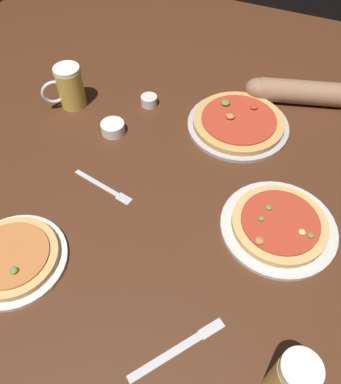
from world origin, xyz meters
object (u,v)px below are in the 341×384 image
knife_right (178,349)px  beer_mug_dark (69,87)px  pizza_plate_near (13,258)px  pizza_plate_side (279,225)px  pizza_plate_far (238,123)px  beer_mug_amber (292,383)px  fork_left (104,187)px  diner_arm (293,92)px  ramekin_sauce (149,101)px  ramekin_butter (113,128)px

knife_right → beer_mug_dark: bearing=137.0°
pizza_plate_near → beer_mug_dark: size_ratio=1.83×
pizza_plate_side → knife_right: (-0.12, -0.39, -0.01)m
pizza_plate_far → beer_mug_dark: beer_mug_dark is taller
pizza_plate_far → pizza_plate_near: bearing=-117.2°
beer_mug_amber → pizza_plate_near: bearing=177.6°
pizza_plate_near → fork_left: (0.09, 0.30, -0.01)m
pizza_plate_side → beer_mug_dark: (-0.78, 0.22, 0.06)m
pizza_plate_side → fork_left: size_ratio=1.51×
beer_mug_amber → knife_right: 0.24m
pizza_plate_near → diner_arm: (0.49, 0.91, 0.02)m
pizza_plate_far → beer_mug_dark: size_ratio=2.28×
ramekin_sauce → diner_arm: 0.50m
beer_mug_dark → knife_right: (0.66, -0.61, -0.07)m
beer_mug_amber → knife_right: size_ratio=0.88×
pizza_plate_near → pizza_plate_side: size_ratio=0.87×
beer_mug_dark → knife_right: size_ratio=0.71×
ramekin_sauce → fork_left: ramekin_sauce is taller
pizza_plate_side → ramekin_sauce: size_ratio=5.52×
pizza_plate_far → fork_left: size_ratio=1.63×
fork_left → diner_arm: (0.41, 0.61, 0.04)m
fork_left → diner_arm: 0.73m
ramekin_butter → pizza_plate_side: bearing=-14.7°
beer_mug_amber → ramekin_butter: (-0.69, 0.54, -0.07)m
pizza_plate_side → ramekin_sauce: bearing=148.6°
pizza_plate_far → pizza_plate_side: size_ratio=1.08×
pizza_plate_far → beer_mug_amber: bearing=-66.1°
beer_mug_dark → beer_mug_amber: bearing=-34.6°
ramekin_sauce → fork_left: (0.04, -0.39, -0.01)m
beer_mug_dark → ramekin_sauce: size_ratio=2.61×
pizza_plate_side → pizza_plate_far: bearing=122.8°
ramekin_butter → beer_mug_dark: bearing=161.0°
pizza_plate_side → fork_left: 0.50m
beer_mug_dark → fork_left: bearing=-44.9°
pizza_plate_near → diner_arm: size_ratio=0.77×
pizza_plate_side → ramekin_sauce: 0.63m
ramekin_butter → ramekin_sauce: bearing=75.3°
pizza_plate_side → ramekin_sauce: (-0.54, 0.33, 0.00)m
ramekin_butter → knife_right: 0.72m
ramekin_sauce → ramekin_butter: ramekin_butter is taller
pizza_plate_far → ramekin_sauce: 0.32m
beer_mug_dark → ramekin_butter: bearing=-19.0°
pizza_plate_far → knife_right: bearing=-82.3°
beer_mug_dark → ramekin_butter: (0.20, -0.07, -0.05)m
pizza_plate_side → ramekin_butter: (-0.58, 0.15, 0.00)m
ramekin_butter → fork_left: size_ratio=0.38×
diner_arm → beer_mug_dark: bearing=-154.9°
knife_right → pizza_plate_far: bearing=97.7°
fork_left → pizza_plate_near: bearing=-106.1°
diner_arm → beer_mug_amber: bearing=-78.3°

